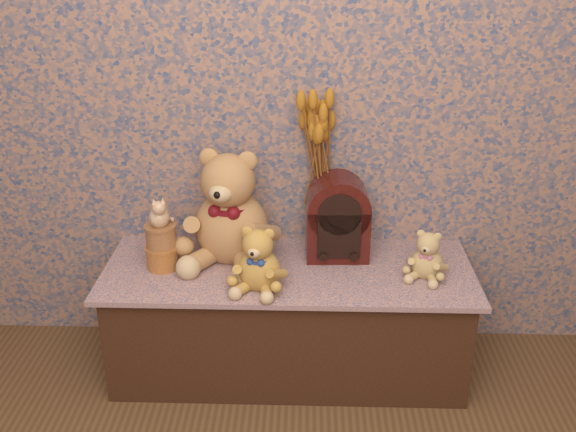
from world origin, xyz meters
The scene contains 10 objects.
display_shelf centered at (0.00, 1.24, 0.23)m, with size 1.41×0.54×0.46m, color #394676.
teddy_large centered at (-0.22, 1.33, 0.70)m, with size 0.38×0.45×0.48m, color #AA7842, non-canonical shape.
teddy_medium centered at (-0.10, 1.10, 0.58)m, with size 0.20×0.24×0.26m, color #B57F33, non-canonical shape.
teddy_small centered at (0.52, 1.19, 0.56)m, with size 0.16×0.19×0.20m, color tan, non-canonical shape.
cathedral_radio centered at (0.19, 1.35, 0.62)m, with size 0.24×0.17×0.33m, color #360E09, non-canonical shape.
ceramic_vase centered at (0.12, 1.44, 0.56)m, with size 0.12×0.12×0.21m, color tan.
dried_stalks centered at (0.12, 1.44, 0.87)m, with size 0.21×0.21×0.40m, color #BA701D, non-canonical shape.
biscuit_tin_lower centered at (-0.48, 1.23, 0.50)m, with size 0.12×0.12×0.09m, color gold.
biscuit_tin_upper centered at (-0.48, 1.23, 0.59)m, with size 0.11×0.11×0.09m, color tan.
cat_figurine centered at (-0.48, 1.23, 0.70)m, with size 0.09×0.10×0.12m, color silver, non-canonical shape.
Camera 1 is at (0.07, -0.98, 1.66)m, focal length 41.05 mm.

